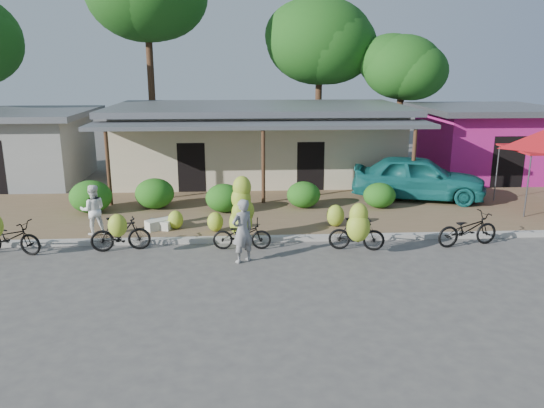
{
  "coord_description": "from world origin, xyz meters",
  "views": [
    {
      "loc": [
        -0.8,
        -13.01,
        5.14
      ],
      "look_at": [
        0.07,
        1.81,
        1.2
      ],
      "focal_mm": 35.0,
      "sensor_mm": 36.0,
      "label": 1
    }
  ],
  "objects": [
    {
      "name": "bike_left",
      "position": [
        -4.22,
        1.31,
        0.57
      ],
      "size": [
        1.71,
        1.21,
        1.26
      ],
      "rotation": [
        0.0,
        0.0,
        1.71
      ],
      "color": "black",
      "rests_on": "ground"
    },
    {
      "name": "hedge_0",
      "position": [
        -6.03,
        5.1,
        0.69
      ],
      "size": [
        1.45,
        1.3,
        1.13
      ],
      "primitive_type": "ellipsoid",
      "color": "#135714",
      "rests_on": "sidewalk"
    },
    {
      "name": "shop_grey",
      "position": [
        -11.0,
        10.99,
        1.62
      ],
      "size": [
        7.0,
        6.0,
        3.15
      ],
      "color": "gray",
      "rests_on": "ground"
    },
    {
      "name": "loose_banana_c",
      "position": [
        2.16,
        3.0,
        0.47
      ],
      "size": [
        0.56,
        0.48,
        0.7
      ],
      "primitive_type": "ellipsoid",
      "color": "#A9C431",
      "rests_on": "sidewalk"
    },
    {
      "name": "bike_far_right",
      "position": [
        5.72,
        1.27,
        0.5
      ],
      "size": [
        2.0,
        1.04,
        1.0
      ],
      "rotation": [
        0.0,
        0.0,
        1.78
      ],
      "color": "black",
      "rests_on": "ground"
    },
    {
      "name": "bike_right",
      "position": [
        2.38,
        0.84,
        0.67
      ],
      "size": [
        1.64,
        1.26,
        1.54
      ],
      "rotation": [
        0.0,
        0.0,
        1.41
      ],
      "color": "black",
      "rests_on": "ground"
    },
    {
      "name": "tree_near_right",
      "position": [
        7.31,
        14.61,
        5.06
      ],
      "size": [
        4.26,
        4.06,
        6.65
      ],
      "color": "#492B1D",
      "rests_on": "ground"
    },
    {
      "name": "teal_van",
      "position": [
        5.9,
        6.33,
        0.96
      ],
      "size": [
        5.27,
        3.18,
        1.68
      ],
      "primitive_type": "imported",
      "rotation": [
        0.0,
        0.0,
        1.31
      ],
      "color": "#166664",
      "rests_on": "sidewalk"
    },
    {
      "name": "sack_far",
      "position": [
        -3.39,
        3.04,
        0.26
      ],
      "size": [
        0.83,
        0.59,
        0.28
      ],
      "primitive_type": "cube",
      "rotation": [
        0.0,
        0.0,
        -0.31
      ],
      "color": "white",
      "rests_on": "sidewalk"
    },
    {
      "name": "shop_main",
      "position": [
        0.0,
        10.93,
        1.72
      ],
      "size": [
        13.0,
        8.5,
        3.35
      ],
      "color": "#C0B491",
      "rests_on": "ground"
    },
    {
      "name": "hedge_5",
      "position": [
        6.74,
        5.88,
        0.58
      ],
      "size": [
        1.18,
        1.06,
        0.92
      ],
      "primitive_type": "ellipsoid",
      "color": "#135714",
      "rests_on": "sidewalk"
    },
    {
      "name": "ground",
      "position": [
        0.0,
        0.0,
        0.0
      ],
      "size": [
        100.0,
        100.0,
        0.0
      ],
      "primitive_type": "plane",
      "color": "#4C4A47",
      "rests_on": "ground"
    },
    {
      "name": "bike_center",
      "position": [
        -0.81,
        1.63,
        0.77
      ],
      "size": [
        1.68,
        1.16,
        2.02
      ],
      "rotation": [
        0.0,
        0.0,
        1.53
      ],
      "color": "black",
      "rests_on": "ground"
    },
    {
      "name": "sack_near",
      "position": [
        -3.39,
        3.06,
        0.27
      ],
      "size": [
        0.93,
        0.81,
        0.3
      ],
      "primitive_type": "cube",
      "rotation": [
        0.0,
        0.0,
        0.61
      ],
      "color": "white",
      "rests_on": "sidewalk"
    },
    {
      "name": "tree_center_right",
      "position": [
        3.31,
        16.61,
        6.4
      ],
      "size": [
        5.81,
        5.74,
        8.59
      ],
      "color": "#492B1D",
      "rests_on": "ground"
    },
    {
      "name": "bystander",
      "position": [
        -5.27,
        2.6,
        0.89
      ],
      "size": [
        0.87,
        0.75,
        1.54
      ],
      "primitive_type": "imported",
      "rotation": [
        0.0,
        0.0,
        3.38
      ],
      "color": "white",
      "rests_on": "sidewalk"
    },
    {
      "name": "curb",
      "position": [
        0.0,
        2.0,
        0.07
      ],
      "size": [
        60.0,
        0.25,
        0.15
      ],
      "primitive_type": "cube",
      "color": "#A8A399",
      "rests_on": "ground"
    },
    {
      "name": "hedge_2",
      "position": [
        -1.43,
        4.92,
        0.62
      ],
      "size": [
        1.27,
        1.14,
        0.99
      ],
      "primitive_type": "ellipsoid",
      "color": "#135714",
      "rests_on": "sidewalk"
    },
    {
      "name": "loose_banana_b",
      "position": [
        -1.63,
        2.69,
        0.43
      ],
      "size": [
        0.49,
        0.42,
        0.62
      ],
      "primitive_type": "ellipsoid",
      "color": "#A9C431",
      "rests_on": "sidewalk"
    },
    {
      "name": "loose_banana_a",
      "position": [
        -2.89,
        3.03,
        0.41
      ],
      "size": [
        0.47,
        0.4,
        0.59
      ],
      "primitive_type": "ellipsoid",
      "color": "#A9C431",
      "rests_on": "sidewalk"
    },
    {
      "name": "shop_pink",
      "position": [
        10.5,
        10.99,
        1.67
      ],
      "size": [
        6.0,
        6.0,
        3.25
      ],
      "color": "#C41E83",
      "rests_on": "ground"
    },
    {
      "name": "vendor",
      "position": [
        -0.8,
        0.34,
        0.87
      ],
      "size": [
        0.76,
        0.7,
        1.74
      ],
      "primitive_type": "imported",
      "rotation": [
        0.0,
        0.0,
        3.74
      ],
      "color": "gray",
      "rests_on": "ground"
    },
    {
      "name": "hedge_3",
      "position": [
        1.41,
        5.35,
        0.59
      ],
      "size": [
        1.21,
        1.09,
        0.94
      ],
      "primitive_type": "ellipsoid",
      "color": "#135714",
      "rests_on": "sidewalk"
    },
    {
      "name": "hedge_4",
      "position": [
        4.13,
        5.16,
        0.57
      ],
      "size": [
        1.16,
        1.04,
        0.9
      ],
      "primitive_type": "ellipsoid",
      "color": "#135714",
      "rests_on": "sidewalk"
    },
    {
      "name": "hedge_1",
      "position": [
        -3.91,
        5.55,
        0.66
      ],
      "size": [
        1.39,
        1.25,
        1.08
      ],
      "primitive_type": "ellipsoid",
      "color": "#135714",
      "rests_on": "sidewalk"
    },
    {
      "name": "bike_far_left",
      "position": [
        -7.26,
        1.24,
        0.57
      ],
      "size": [
        1.93,
        1.41,
        1.38
      ],
      "rotation": [
        0.0,
        0.0,
        1.33
      ],
      "color": "black",
      "rests_on": "ground"
    },
    {
      "name": "sidewalk",
      "position": [
        0.0,
        5.0,
        0.06
      ],
      "size": [
        60.0,
        6.0,
        0.12
      ],
      "primitive_type": "cube",
      "color": "brown",
      "rests_on": "ground"
    }
  ]
}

